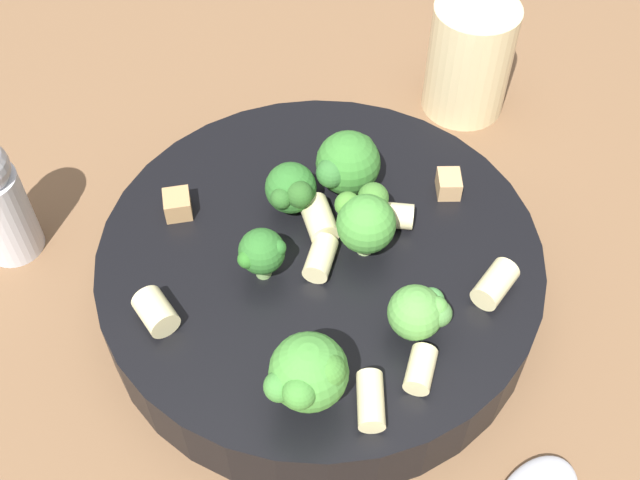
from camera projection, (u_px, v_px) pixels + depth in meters
name	position (u px, v px, depth m)	size (l,w,h in m)	color
ground_plane	(320.00, 292.00, 0.50)	(2.00, 2.00, 0.00)	brown
pasta_bowl	(320.00, 269.00, 0.48)	(0.26, 0.26, 0.04)	black
broccoli_floret_0	(262.00, 252.00, 0.44)	(0.03, 0.03, 0.03)	#84AD60
broccoli_floret_1	(291.00, 189.00, 0.47)	(0.03, 0.03, 0.03)	#84AD60
broccoli_floret_2	(365.00, 214.00, 0.45)	(0.04, 0.03, 0.04)	#9EC175
broccoli_floret_3	(347.00, 163.00, 0.48)	(0.04, 0.04, 0.04)	#93B766
broccoli_floret_4	(420.00, 312.00, 0.42)	(0.03, 0.03, 0.03)	#84AD60
broccoli_floret_5	(309.00, 374.00, 0.38)	(0.04, 0.04, 0.05)	#93B766
rigatoni_0	(495.00, 284.00, 0.44)	(0.02, 0.02, 0.03)	beige
rigatoni_1	(323.00, 219.00, 0.47)	(0.02, 0.02, 0.03)	beige
rigatoni_2	(421.00, 369.00, 0.41)	(0.01, 0.01, 0.02)	beige
rigatoni_3	(396.00, 216.00, 0.47)	(0.02, 0.02, 0.02)	beige
rigatoni_4	(371.00, 401.00, 0.40)	(0.01, 0.01, 0.03)	beige
rigatoni_5	(156.00, 312.00, 0.43)	(0.02, 0.02, 0.02)	beige
rigatoni_6	(323.00, 258.00, 0.45)	(0.01, 0.01, 0.03)	beige
chicken_chunk_0	(449.00, 184.00, 0.49)	(0.02, 0.01, 0.01)	tan
chicken_chunk_1	(177.00, 204.00, 0.48)	(0.02, 0.02, 0.01)	tan
drinking_glass	(468.00, 65.00, 0.58)	(0.06, 0.06, 0.09)	beige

